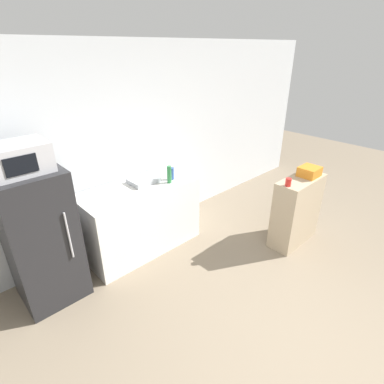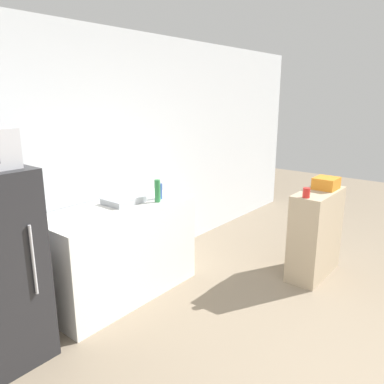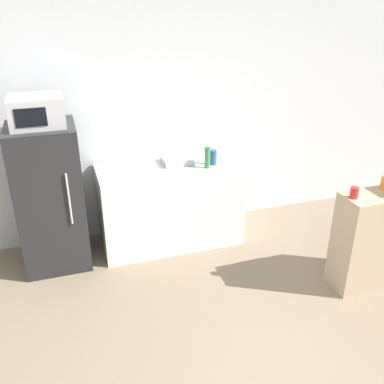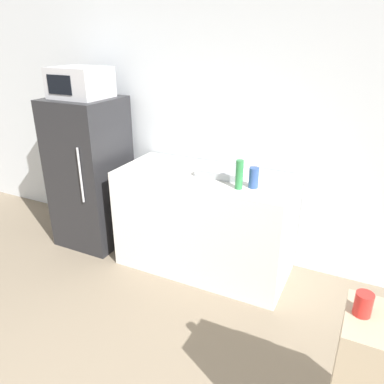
{
  "view_description": "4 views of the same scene",
  "coord_description": "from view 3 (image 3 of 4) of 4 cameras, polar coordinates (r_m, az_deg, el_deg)",
  "views": [
    {
      "loc": [
        -1.87,
        -0.41,
        2.51
      ],
      "look_at": [
        0.26,
        1.85,
        0.98
      ],
      "focal_mm": 28.0,
      "sensor_mm": 36.0,
      "label": 1
    },
    {
      "loc": [
        -2.24,
        -0.17,
        1.96
      ],
      "look_at": [
        0.32,
        1.9,
        1.09
      ],
      "focal_mm": 35.0,
      "sensor_mm": 36.0,
      "label": 2
    },
    {
      "loc": [
        -1.09,
        -1.54,
        2.59
      ],
      "look_at": [
        -0.06,
        1.65,
        1.01
      ],
      "focal_mm": 40.0,
      "sensor_mm": 36.0,
      "label": 3
    },
    {
      "loc": [
        1.19,
        -0.18,
        2.01
      ],
      "look_at": [
        0.11,
        2.0,
        0.98
      ],
      "focal_mm": 35.0,
      "sensor_mm": 36.0,
      "label": 4
    }
  ],
  "objects": [
    {
      "name": "shelf_cabinet",
      "position": [
        4.38,
        23.3,
        -5.81
      ],
      "size": [
        0.79,
        0.33,
        0.96
      ],
      "primitive_type": "cube",
      "color": "tan",
      "rests_on": "ground_plane"
    },
    {
      "name": "wall_back",
      "position": [
        4.78,
        -4.09,
        9.58
      ],
      "size": [
        8.0,
        0.06,
        2.6
      ],
      "primitive_type": "cube",
      "color": "silver",
      "rests_on": "ground_plane"
    },
    {
      "name": "counter",
      "position": [
        4.72,
        -2.97,
        -1.61
      ],
      "size": [
        1.52,
        0.68,
        0.91
      ],
      "primitive_type": "cube",
      "color": "silver",
      "rests_on": "ground_plane"
    },
    {
      "name": "sink_basin",
      "position": [
        4.6,
        -1.79,
        4.3
      ],
      "size": [
        0.36,
        0.29,
        0.06
      ],
      "primitive_type": "cube",
      "color": "#9EA3A8",
      "rests_on": "counter"
    },
    {
      "name": "jar",
      "position": [
        3.95,
        20.82,
        -0.08
      ],
      "size": [
        0.07,
        0.07,
        0.1
      ],
      "primitive_type": "cylinder",
      "color": "red",
      "rests_on": "shelf_cabinet"
    },
    {
      "name": "bottle_tall",
      "position": [
        4.43,
        2.06,
        4.62
      ],
      "size": [
        0.06,
        0.06,
        0.23
      ],
      "primitive_type": "cylinder",
      "color": "#2D7F42",
      "rests_on": "counter"
    },
    {
      "name": "refrigerator",
      "position": [
        4.45,
        -18.36,
        -0.74
      ],
      "size": [
        0.63,
        0.64,
        1.47
      ],
      "color": "#232326",
      "rests_on": "ground_plane"
    },
    {
      "name": "bottle_short",
      "position": [
        4.54,
        2.85,
        4.65
      ],
      "size": [
        0.08,
        0.08,
        0.16
      ],
      "primitive_type": "cylinder",
      "color": "#2D4C8C",
      "rests_on": "counter"
    },
    {
      "name": "microwave",
      "position": [
        4.16,
        -20.0,
        10.09
      ],
      "size": [
        0.48,
        0.42,
        0.27
      ],
      "color": "#BCBCC1",
      "rests_on": "refrigerator"
    }
  ]
}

